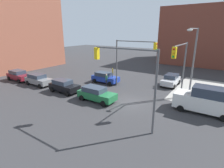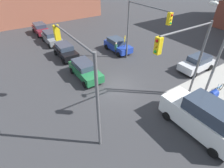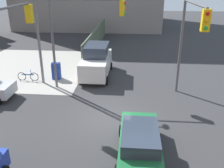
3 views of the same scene
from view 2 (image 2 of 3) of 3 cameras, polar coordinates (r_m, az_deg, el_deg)
name	(u,v)px [view 2 (image 2 of 3)]	position (r m, az deg, el deg)	size (l,w,h in m)	color
ground_plane	(117,87)	(16.54, 1.75, -1.06)	(120.00, 120.00, 0.00)	#333335
traffic_signal_nw_corner	(142,24)	(18.68, 9.82, 18.78)	(5.82, 0.36, 6.50)	#59595B
traffic_signal_se_corner	(78,68)	(10.48, -10.90, 5.18)	(5.68, 0.36, 6.50)	#59595B
traffic_signal_ne_corner	(186,53)	(13.12, 23.02, 9.19)	(0.36, 5.28, 6.50)	#59595B
street_lamp_corner	(220,46)	(15.25, 31.68, 10.53)	(0.75, 2.65, 8.00)	slate
warning_sign_two_way	(125,42)	(22.11, 4.17, 13.50)	(0.48, 0.48, 2.40)	#4C4C4C
mailbox_blue	(212,97)	(16.30, 29.84, -3.79)	(0.56, 0.64, 1.43)	navy
coupe_gray	(51,37)	(27.29, -19.17, 14.19)	(4.37, 2.02, 1.62)	slate
coupe_silver	(197,63)	(20.89, 25.99, 6.13)	(2.02, 4.03, 1.62)	#B7BABF
sedan_black	(65,51)	(22.32, -14.96, 10.38)	(4.11, 2.02, 1.62)	black
coupe_maroon	(41,29)	(31.74, -22.29, 16.36)	(4.34, 2.02, 1.62)	maroon
coupe_green	(85,70)	(17.81, -8.83, 4.64)	(4.47, 2.02, 1.62)	#1E6638
sedan_blue	(118,45)	(23.30, 1.83, 12.62)	(4.15, 2.02, 1.62)	#1E389E
van_white_delivery	(202,117)	(13.28, 27.40, -9.54)	(5.40, 2.32, 2.62)	white
pedestrian_crossing	(116,49)	(22.15, 1.29, 11.43)	(0.36, 0.36, 1.65)	#2D664C
bicycle_leaning_on_fence	(218,89)	(18.45, 31.36, -1.35)	(0.05, 1.75, 0.97)	black
bicycle_at_crosswalk	(125,46)	(24.29, 4.28, 12.25)	(1.75, 0.05, 0.97)	black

